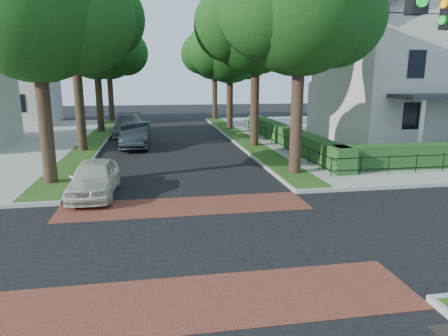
{
  "coord_description": "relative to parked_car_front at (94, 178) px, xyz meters",
  "views": [
    {
      "loc": [
        -0.93,
        -10.71,
        4.57
      ],
      "look_at": [
        1.27,
        2.22,
        1.6
      ],
      "focal_mm": 32.0,
      "sensor_mm": 36.0,
      "label": 1
    }
  ],
  "objects": [
    {
      "name": "ground",
      "position": [
        3.43,
        -5.18,
        -0.72
      ],
      "size": [
        120.0,
        120.0,
        0.0
      ],
      "primitive_type": "plane",
      "color": "black",
      "rests_on": "ground"
    },
    {
      "name": "sidewalk_ne",
      "position": [
        22.93,
        13.82,
        -0.64
      ],
      "size": [
        30.0,
        30.0,
        0.15
      ],
      "primitive_type": "cube",
      "color": "gray",
      "rests_on": "ground"
    },
    {
      "name": "crosswalk_far",
      "position": [
        3.43,
        -1.98,
        -0.71
      ],
      "size": [
        9.0,
        2.2,
        0.01
      ],
      "primitive_type": "cube",
      "color": "brown",
      "rests_on": "ground"
    },
    {
      "name": "crosswalk_near",
      "position": [
        3.43,
        -8.38,
        -0.71
      ],
      "size": [
        9.0,
        2.2,
        0.01
      ],
      "primitive_type": "cube",
      "color": "brown",
      "rests_on": "ground"
    },
    {
      "name": "grass_strip_ne",
      "position": [
        8.83,
        13.92,
        -0.56
      ],
      "size": [
        1.6,
        29.8,
        0.02
      ],
      "primitive_type": "cube",
      "color": "#274914",
      "rests_on": "sidewalk_ne"
    },
    {
      "name": "grass_strip_nw",
      "position": [
        -1.97,
        13.92,
        -0.56
      ],
      "size": [
        1.6,
        29.8,
        0.02
      ],
      "primitive_type": "cube",
      "color": "#274914",
      "rests_on": "sidewalk_nw"
    },
    {
      "name": "tree_right_near",
      "position": [
        9.03,
        2.06,
        6.91
      ],
      "size": [
        7.75,
        6.67,
        10.66
      ],
      "color": "black",
      "rests_on": "sidewalk_ne"
    },
    {
      "name": "tree_right_mid",
      "position": [
        9.04,
        10.07,
        7.27
      ],
      "size": [
        8.25,
        7.09,
        11.22
      ],
      "color": "black",
      "rests_on": "sidewalk_ne"
    },
    {
      "name": "tree_right_far",
      "position": [
        9.02,
        19.04,
        6.19
      ],
      "size": [
        7.25,
        6.23,
        9.74
      ],
      "color": "black",
      "rests_on": "sidewalk_ne"
    },
    {
      "name": "tree_right_back",
      "position": [
        9.03,
        28.05,
        6.55
      ],
      "size": [
        7.5,
        6.45,
        10.2
      ],
      "color": "black",
      "rests_on": "sidewalk_ne"
    },
    {
      "name": "tree_left_near",
      "position": [
        -1.97,
        2.05,
        6.55
      ],
      "size": [
        7.5,
        6.45,
        10.2
      ],
      "color": "black",
      "rests_on": "sidewalk_nw"
    },
    {
      "name": "tree_left_mid",
      "position": [
        -1.97,
        10.06,
        7.62
      ],
      "size": [
        8.0,
        6.88,
        11.48
      ],
      "color": "black",
      "rests_on": "sidewalk_nw"
    },
    {
      "name": "tree_left_far",
      "position": [
        -1.98,
        19.03,
        6.4
      ],
      "size": [
        7.0,
        6.02,
        9.86
      ],
      "color": "black",
      "rests_on": "sidewalk_nw"
    },
    {
      "name": "tree_left_back",
      "position": [
        -1.97,
        28.06,
        6.69
      ],
      "size": [
        7.75,
        6.66,
        10.44
      ],
      "color": "black",
      "rests_on": "sidewalk_nw"
    },
    {
      "name": "hedge_main_road",
      "position": [
        11.13,
        9.82,
        0.03
      ],
      "size": [
        1.0,
        18.0,
        1.2
      ],
      "primitive_type": "cube",
      "color": "#163F19",
      "rests_on": "sidewalk_ne"
    },
    {
      "name": "fence_main_road",
      "position": [
        10.33,
        9.82,
        -0.12
      ],
      "size": [
        0.06,
        18.0,
        0.9
      ],
      "primitive_type": null,
      "color": "black",
      "rests_on": "sidewalk_ne"
    },
    {
      "name": "house_victorian",
      "position": [
        20.93,
        10.73,
        5.3
      ],
      "size": [
        13.0,
        13.05,
        12.48
      ],
      "color": "beige",
      "rests_on": "sidewalk_ne"
    },
    {
      "name": "house_left_far",
      "position": [
        -12.07,
        26.81,
        4.32
      ],
      "size": [
        10.0,
        9.0,
        10.14
      ],
      "color": "beige",
      "rests_on": "sidewalk_nw"
    },
    {
      "name": "parked_car_front",
      "position": [
        0.0,
        0.0,
        0.0
      ],
      "size": [
        1.81,
        4.27,
        1.44
      ],
      "primitive_type": "imported",
      "rotation": [
        0.0,
        0.0,
        -0.03
      ],
      "color": "beige",
      "rests_on": "ground"
    },
    {
      "name": "parked_car_middle",
      "position": [
        1.13,
        11.2,
        0.11
      ],
      "size": [
        1.87,
        5.06,
        1.66
      ],
      "primitive_type": "imported",
      "rotation": [
        0.0,
        0.0,
        -0.02
      ],
      "color": "black",
      "rests_on": "ground"
    },
    {
      "name": "parked_car_rear",
      "position": [
        0.26,
        17.21,
        0.11
      ],
      "size": [
        2.46,
        5.8,
        1.67
      ],
      "primitive_type": "imported",
      "rotation": [
        0.0,
        0.0,
        0.02
      ],
      "color": "slate",
      "rests_on": "ground"
    }
  ]
}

